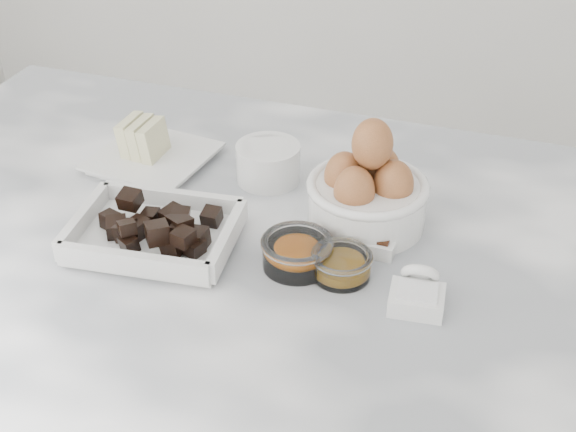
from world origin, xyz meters
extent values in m
cube|color=white|center=(0.00, 0.00, 0.92)|extent=(1.20, 0.80, 0.04)
cube|color=white|center=(-0.13, -0.02, 0.95)|extent=(0.20, 0.16, 0.01)
cube|color=white|center=(-0.23, 0.15, 0.95)|extent=(0.15, 0.15, 0.01)
cube|color=white|center=(-0.23, 0.15, 0.95)|extent=(0.17, 0.17, 0.00)
cylinder|color=white|center=(-0.06, 0.16, 0.97)|extent=(0.09, 0.09, 0.05)
cylinder|color=white|center=(-0.06, 0.16, 0.99)|extent=(0.07, 0.07, 0.01)
cylinder|color=white|center=(0.10, 0.10, 0.97)|extent=(0.15, 0.15, 0.06)
torus|color=white|center=(0.10, 0.10, 1.00)|extent=(0.15, 0.15, 0.01)
ellipsoid|color=#A86036|center=(0.13, 0.11, 1.00)|extent=(0.05, 0.05, 0.07)
ellipsoid|color=#A86036|center=(0.07, 0.10, 1.00)|extent=(0.05, 0.05, 0.07)
ellipsoid|color=#A86036|center=(0.10, 0.13, 1.00)|extent=(0.05, 0.05, 0.07)
ellipsoid|color=#A86036|center=(0.09, 0.07, 1.00)|extent=(0.05, 0.05, 0.07)
ellipsoid|color=#A86036|center=(0.10, 0.11, 1.05)|extent=(0.05, 0.05, 0.07)
cylinder|color=white|center=(0.10, -0.01, 0.95)|extent=(0.07, 0.07, 0.03)
torus|color=white|center=(0.10, -0.01, 0.97)|extent=(0.07, 0.07, 0.01)
cylinder|color=orange|center=(0.10, -0.01, 0.95)|extent=(0.05, 0.05, 0.01)
cylinder|color=white|center=(0.04, -0.01, 0.96)|extent=(0.08, 0.08, 0.03)
torus|color=white|center=(0.04, -0.01, 0.97)|extent=(0.09, 0.09, 0.01)
ellipsoid|color=orange|center=(0.04, -0.01, 0.96)|extent=(0.05, 0.05, 0.02)
cube|color=white|center=(0.12, 0.05, 0.95)|extent=(0.05, 0.04, 0.02)
cube|color=black|center=(0.12, 0.05, 0.96)|extent=(0.04, 0.03, 0.00)
torus|color=white|center=(0.13, 0.08, 0.96)|extent=(0.04, 0.03, 0.04)
cube|color=white|center=(0.19, -0.04, 0.95)|extent=(0.06, 0.05, 0.02)
cube|color=white|center=(0.19, -0.04, 0.96)|extent=(0.05, 0.04, 0.00)
torus|color=white|center=(0.19, -0.01, 0.96)|extent=(0.05, 0.04, 0.04)
camera|label=1|loc=(0.28, -0.73, 1.52)|focal=50.00mm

